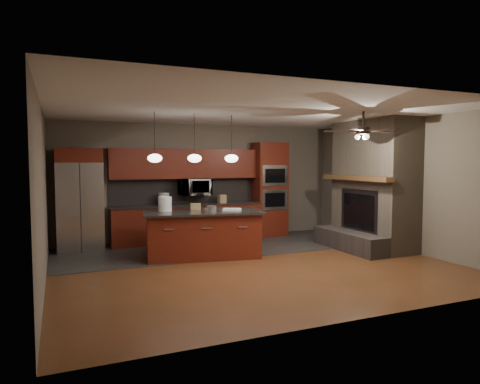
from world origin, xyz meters
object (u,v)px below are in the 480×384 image
kitchen_island (203,234)px  white_bucket (165,204)px  paint_can (212,209)px  paint_tray (232,209)px  counter_bucket (164,199)px  refrigerator (80,200)px  counter_box (222,199)px  microwave (195,187)px  cardboard_box (196,207)px  oven_tower (269,189)px

kitchen_island → white_bucket: size_ratio=8.62×
paint_can → paint_tray: bearing=15.6°
counter_bucket → refrigerator: bearing=-177.5°
paint_can → counter_box: (0.93, 1.90, 0.02)m
white_bucket → refrigerator: bearing=138.5°
microwave → counter_bucket: bearing=-176.2°
paint_can → counter_bucket: (-0.49, 1.95, 0.06)m
kitchen_island → counter_box: 2.05m
paint_tray → counter_box: size_ratio=1.83×
refrigerator → cardboard_box: 2.55m
counter_box → white_bucket: bearing=-148.4°
refrigerator → white_bucket: refrigerator is taller
white_bucket → oven_tower: bearing=25.0°
microwave → white_bucket: 1.84m
oven_tower → paint_can: oven_tower is taller
microwave → counter_box: size_ratio=3.71×
cardboard_box → paint_can: bearing=-58.9°
kitchen_island → white_bucket: 0.96m
oven_tower → cardboard_box: bearing=-149.4°
refrigerator → white_bucket: size_ratio=7.61×
counter_box → counter_bucket: bearing=171.0°
kitchen_island → paint_tray: size_ratio=6.85×
counter_box → paint_can: bearing=-123.2°
paint_can → counter_box: counter_box is taller
paint_can → white_bucket: bearing=147.0°
paint_tray → counter_bucket: bearing=146.2°
refrigerator → counter_bucket: refrigerator is taller
oven_tower → white_bucket: (-3.04, -1.42, -0.13)m
kitchen_island → cardboard_box: cardboard_box is taller
paint_can → paint_tray: size_ratio=0.51×
refrigerator → paint_can: bearing=-38.8°
paint_tray → counter_box: (0.45, 1.76, 0.06)m
microwave → cardboard_box: 1.58m
oven_tower → refrigerator: bearing=-179.1°
oven_tower → counter_bucket: size_ratio=8.62×
paint_tray → microwave: bearing=124.5°
microwave → counter_bucket: size_ratio=2.65×
refrigerator → counter_box: refrigerator is taller
microwave → paint_can: (-0.27, -2.00, -0.32)m
kitchen_island → counter_bucket: counter_bucket is taller
counter_bucket → paint_tray: bearing=-61.8°
counter_box → microwave: bearing=164.4°
refrigerator → counter_box: bearing=0.5°
kitchen_island → counter_bucket: size_ratio=8.95×
microwave → paint_tray: bearing=-83.5°
oven_tower → kitchen_island: (-2.36, -1.73, -0.73)m
cardboard_box → counter_box: bearing=64.6°
kitchen_island → paint_can: bearing=-52.7°
refrigerator → kitchen_island: refrigerator is taller
oven_tower → paint_tray: 2.53m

